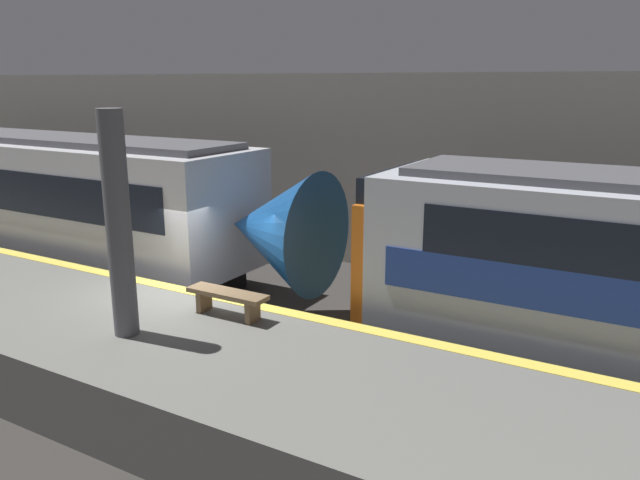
{
  "coord_description": "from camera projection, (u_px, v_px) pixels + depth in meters",
  "views": [
    {
      "loc": [
        8.01,
        -8.73,
        5.07
      ],
      "look_at": [
        2.48,
        0.84,
        2.24
      ],
      "focal_mm": 35.0,
      "sensor_mm": 36.0,
      "label": 1
    }
  ],
  "objects": [
    {
      "name": "station_rear_barrier",
      "position": [
        346.0,
        171.0,
        17.34
      ],
      "size": [
        50.0,
        0.15,
        5.27
      ],
      "color": "#9E998E",
      "rests_on": "ground"
    },
    {
      "name": "train_modern",
      "position": [
        29.0,
        197.0,
        17.48
      ],
      "size": [
        18.17,
        3.04,
        3.67
      ],
      "color": "black",
      "rests_on": "ground"
    },
    {
      "name": "ground_plane",
      "position": [
        192.0,
        342.0,
        12.47
      ],
      "size": [
        120.0,
        120.0,
        0.0
      ],
      "primitive_type": "plane",
      "color": "#33302D"
    },
    {
      "name": "platform",
      "position": [
        118.0,
        349.0,
        10.77
      ],
      "size": [
        40.0,
        3.72,
        1.14
      ],
      "color": "slate",
      "rests_on": "ground"
    },
    {
      "name": "platform_bench",
      "position": [
        227.0,
        297.0,
        10.66
      ],
      "size": [
        1.5,
        0.4,
        0.45
      ],
      "color": "brown",
      "rests_on": "platform"
    },
    {
      "name": "support_pillar_near",
      "position": [
        119.0,
        226.0,
        9.56
      ],
      "size": [
        0.39,
        0.39,
        3.55
      ],
      "color": "#56565B",
      "rests_on": "platform"
    }
  ]
}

